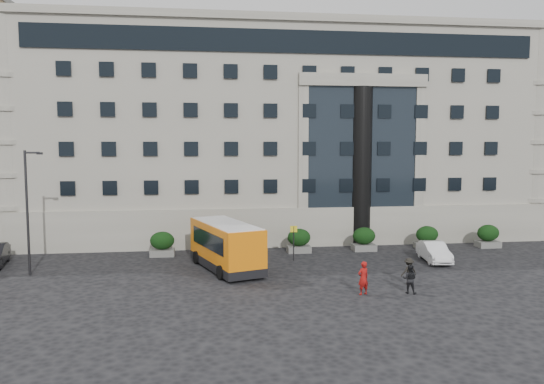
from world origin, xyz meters
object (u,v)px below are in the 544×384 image
Objects in this scene: street_lamp at (28,208)px; hedge_f at (488,236)px; minibus at (226,244)px; red_truck at (59,229)px; pedestrian_b at (410,279)px; hedge_b at (232,242)px; hedge_c at (299,240)px; parked_car_d at (56,239)px; pedestrian_a at (363,278)px; hedge_a at (162,244)px; pedestrian_c at (409,271)px; white_taxi at (434,252)px; hedge_d at (364,239)px; bus_stop_sign at (294,237)px; hedge_e at (427,237)px.

hedge_f is at bearing 8.05° from street_lamp.
minibus reaches higher than red_truck.
street_lamp is 23.87m from pedestrian_b.
street_lamp is at bearing -159.93° from hedge_b.
hedge_c is 0.39× the size of parked_car_d.
hedge_c is 1.12× the size of pedestrian_b.
street_lamp is 10.14m from parked_car_d.
parked_car_d is at bearing -59.02° from pedestrian_a.
hedge_a is 1.15× the size of pedestrian_c.
white_taxi is (27.36, 0.44, -3.67)m from street_lamp.
street_lamp is 1.68× the size of parked_car_d.
pedestrian_a is at bearing -107.44° from hedge_d.
bus_stop_sign is at bearing -29.94° from red_truck.
red_truck is 27.11m from pedestrian_a.
pedestrian_a is at bearing -48.25° from parked_car_d.
hedge_f reaches higher than pedestrian_b.
hedge_e is at bearing -87.72° from pedestrian_b.
minibus is (-5.84, -4.82, 0.80)m from hedge_c.
white_taxi is (9.92, -1.56, -1.03)m from bus_stop_sign.
hedge_f is at bearing 40.35° from white_taxi.
hedge_a is 0.23× the size of minibus.
hedge_a is at bearing 180.00° from hedge_e.
street_lamp reaches higher than pedestrian_b.
white_taxi is (14.22, -4.36, -0.23)m from hedge_b.
hedge_d is 0.23× the size of minibus.
pedestrian_c is (5.76, -7.25, -0.93)m from bus_stop_sign.
hedge_a and hedge_b have the same top height.
street_lamp is 4.99× the size of pedestrian_c.
bus_stop_sign reaches higher than pedestrian_a.
hedge_e is at bearing -18.79° from parked_car_d.
hedge_b is 1.12× the size of pedestrian_b.
pedestrian_c is at bearing -64.20° from hedge_c.
hedge_f is at bearing -14.47° from red_truck.
hedge_c is 0.73× the size of bus_stop_sign.
parked_car_d is 1.12× the size of white_taxi.
bus_stop_sign is (4.30, -2.80, 0.80)m from hedge_b.
pedestrian_c is (3.35, 1.71, -0.14)m from pedestrian_a.
hedge_a is at bearing -37.49° from parked_car_d.
red_truck reaches higher than hedge_f.
minibus is 16.39m from parked_car_d.
bus_stop_sign is at bearing 177.85° from white_taxi.
bus_stop_sign is 10.42m from pedestrian_b.
hedge_f is 16.76m from bus_stop_sign.
minibus is at bearing -38.77° from pedestrian_c.
street_lamp is (-33.94, -4.80, 3.44)m from hedge_f.
hedge_c reaches higher than white_taxi.
minibus reaches higher than pedestrian_b.
pedestrian_b is (-6.21, -11.84, -0.11)m from hedge_e.
hedge_c is at bearing 180.00° from hedge_e.
hedge_a is 0.39× the size of parked_car_d.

